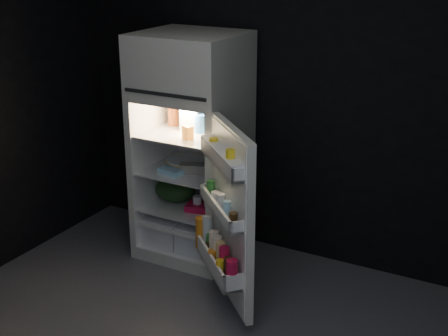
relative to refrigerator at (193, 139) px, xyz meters
The scene contains 16 objects.
wall_back 0.98m from the refrigerator, 24.99° to the left, with size 4.00×0.00×2.70m, color black.
refrigerator is the anchor object (origin of this frame).
fridge_door 0.95m from the refrigerator, 44.67° to the right, with size 0.65×0.64×1.22m.
milk_jug 0.19m from the refrigerator, 145.04° to the left, with size 0.14×0.14×0.24m, color white.
mayo_jar 0.16m from the refrigerator, ahead, with size 0.12×0.12×0.14m, color #1F54AB.
jam_jar 0.29m from the refrigerator, 13.82° to the right, with size 0.11×0.11×0.13m, color black.
amber_bottle 0.28m from the refrigerator, 165.89° to the left, with size 0.08×0.08×0.22m, color #B64E1D.
small_carton 0.25m from the refrigerator, 68.55° to the right, with size 0.08×0.06×0.10m, color orange.
egg_carton 0.24m from the refrigerator, 46.61° to the right, with size 0.27×0.10×0.07m, color gray.
pie 0.22m from the refrigerator, 168.86° to the left, with size 0.33×0.33×0.04m, color tan.
flat_package 0.31m from the refrigerator, 109.55° to the right, with size 0.20×0.10×0.04m, color #97CFEA.
wrapped_pkg 0.32m from the refrigerator, 24.31° to the left, with size 0.12×0.10×0.05m, color beige.
produce_bag 0.46m from the refrigerator, 162.75° to the right, with size 0.34×0.29×0.20m, color #193815.
yogurt_tray 0.54m from the refrigerator, 35.22° to the right, with size 0.28×0.15×0.05m, color #BF1039.
small_can_red 0.52m from the refrigerator, 47.27° to the left, with size 0.07×0.07×0.09m, color #BF1039.
small_can_silver 0.57m from the refrigerator, 18.79° to the left, with size 0.07×0.07×0.09m, color silver.
Camera 1 is at (1.62, -2.62, 2.42)m, focal length 50.00 mm.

